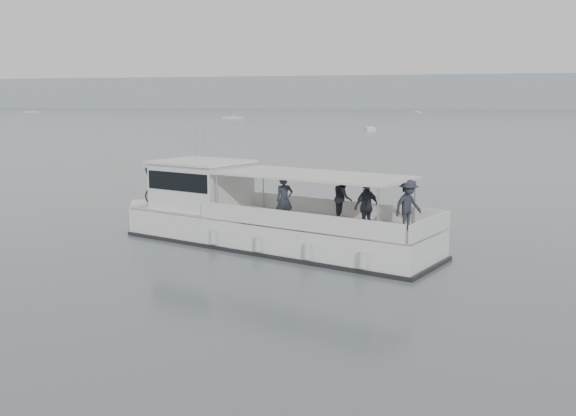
# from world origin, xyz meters

# --- Properties ---
(ground) EXTENTS (1400.00, 1400.00, 0.00)m
(ground) POSITION_xyz_m (0.00, 0.00, 0.00)
(ground) COLOR #535F62
(ground) RESTS_ON ground
(headland) EXTENTS (1400.00, 90.00, 28.00)m
(headland) POSITION_xyz_m (0.00, 560.00, 14.00)
(headland) COLOR #939EA8
(headland) RESTS_ON ground
(tour_boat) EXTENTS (14.75, 7.91, 6.29)m
(tour_boat) POSITION_xyz_m (0.08, -0.04, 1.03)
(tour_boat) COLOR white
(tour_boat) RESTS_ON ground
(moored_fleet) EXTENTS (421.50, 339.63, 10.41)m
(moored_fleet) POSITION_xyz_m (-19.01, 226.12, 0.36)
(moored_fleet) COLOR white
(moored_fleet) RESTS_ON ground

